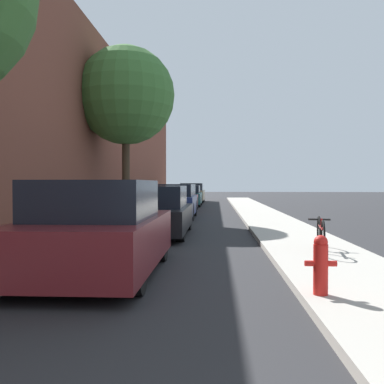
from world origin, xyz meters
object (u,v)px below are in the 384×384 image
at_px(parked_car_champagne, 192,193).
at_px(fire_hydrant, 321,264).
at_px(parked_car_navy, 174,202).
at_px(parked_car_black, 155,212).
at_px(parked_car_teal, 188,196).
at_px(parked_car_red, 180,198).
at_px(parked_car_maroon, 98,231).
at_px(street_tree_far, 126,96).
at_px(bicycle, 321,234).

distance_m(parked_car_champagne, fire_hydrant, 28.53).
bearing_deg(fire_hydrant, parked_car_navy, 103.15).
distance_m(parked_car_black, parked_car_teal, 15.81).
distance_m(parked_car_red, parked_car_teal, 5.09).
xyz_separation_m(parked_car_maroon, parked_car_black, (0.16, 5.37, -0.05)).
relative_size(street_tree_far, bicycle, 4.08).
relative_size(parked_car_black, parked_car_champagne, 1.00).
height_order(parked_car_red, bicycle, parked_car_red).
bearing_deg(parked_car_navy, street_tree_far, -138.22).
height_order(street_tree_far, fire_hydrant, street_tree_far).
bearing_deg(parked_car_red, parked_car_black, -89.12).
bearing_deg(street_tree_far, parked_car_champagne, 84.55).
bearing_deg(parked_car_red, bicycle, -74.55).
distance_m(parked_car_teal, fire_hydrant, 22.92).
bearing_deg(parked_car_black, street_tree_far, 111.41).
height_order(parked_car_red, parked_car_champagne, parked_car_champagne).
xyz_separation_m(parked_car_teal, bicycle, (3.88, -19.34, -0.18)).
relative_size(parked_car_maroon, parked_car_teal, 0.92).
bearing_deg(parked_car_red, parked_car_maroon, -89.97).
bearing_deg(street_tree_far, parked_car_red, 75.65).
height_order(parked_car_black, fire_hydrant, parked_car_black).
relative_size(parked_car_maroon, fire_hydrant, 5.65).
xyz_separation_m(parked_car_red, parked_car_teal, (0.06, 5.09, -0.03)).
relative_size(parked_car_red, parked_car_champagne, 0.88).
bearing_deg(parked_car_navy, parked_car_black, -89.61).
height_order(parked_car_navy, bicycle, parked_car_navy).
relative_size(parked_car_black, parked_car_navy, 1.08).
distance_m(parked_car_navy, fire_hydrant, 13.27).
relative_size(parked_car_black, fire_hydrant, 6.17).
height_order(parked_car_navy, parked_car_champagne, parked_car_champagne).
distance_m(parked_car_black, parked_car_champagne, 21.46).
xyz_separation_m(parked_car_navy, parked_car_red, (-0.12, 4.70, -0.02)).
height_order(parked_car_red, fire_hydrant, parked_car_red).
distance_m(parked_car_navy, street_tree_far, 4.74).
xyz_separation_m(parked_car_black, bicycle, (3.77, -3.53, -0.19)).
xyz_separation_m(parked_car_teal, parked_car_champagne, (-0.03, 5.65, 0.06)).
bearing_deg(parked_car_black, parked_car_teal, 90.39).
relative_size(parked_car_teal, fire_hydrant, 6.14).
bearing_deg(parked_car_teal, parked_car_red, -90.63).
xyz_separation_m(parked_car_maroon, bicycle, (3.93, 1.84, -0.24)).
bearing_deg(fire_hydrant, parked_car_maroon, 154.05).
distance_m(parked_car_maroon, parked_car_teal, 21.18).
bearing_deg(parked_car_maroon, parked_car_black, 88.33).
height_order(parked_car_black, bicycle, parked_car_black).
bearing_deg(street_tree_far, parked_car_black, -68.59).
bearing_deg(parked_car_black, fire_hydrant, -66.66).
bearing_deg(fire_hydrant, parked_car_red, 100.11).
xyz_separation_m(parked_car_maroon, street_tree_far, (-1.60, 9.86, 4.13)).
bearing_deg(parked_car_red, parked_car_champagne, 89.86).
bearing_deg(street_tree_far, parked_car_teal, 81.71).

